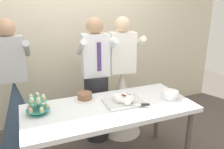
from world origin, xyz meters
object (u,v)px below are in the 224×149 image
dessert_table (110,113)px  person_groom (96,88)px  plate_stack (170,94)px  person_guest (17,106)px  cupcake_stand (37,105)px  person_bride (122,95)px  main_cake_tray (124,100)px  round_cake (85,97)px

dessert_table → person_groom: person_groom is taller
plate_stack → person_guest: person_guest is taller
cupcake_stand → person_bride: size_ratio=0.14×
main_cake_tray → person_guest: bearing=143.6°
cupcake_stand → person_bride: bearing=24.6°
dessert_table → round_cake: (-0.20, 0.27, 0.11)m
cupcake_stand → person_guest: bearing=107.1°
plate_stack → round_cake: plate_stack is taller
cupcake_stand → round_cake: cupcake_stand is taller
dessert_table → cupcake_stand: cupcake_stand is taller
main_cake_tray → person_guest: person_guest is taller
main_cake_tray → round_cake: bearing=145.4°
person_guest → round_cake: bearing=-37.3°
plate_stack → round_cake: size_ratio=0.80×
cupcake_stand → main_cake_tray: bearing=-6.9°
dessert_table → main_cake_tray: (0.17, 0.01, 0.12)m
person_groom → plate_stack: bearing=-46.4°
plate_stack → person_bride: bearing=111.7°
plate_stack → round_cake: 0.97m
person_bride → dessert_table: bearing=-123.8°
dessert_table → person_groom: size_ratio=1.08×
main_cake_tray → person_guest: (-1.11, 0.82, -0.24)m
person_bride → person_guest: (-1.37, 0.18, 0.00)m
main_cake_tray → person_groom: bearing=100.4°
round_cake → person_guest: size_ratio=0.14×
round_cake → dessert_table: bearing=-53.2°
dessert_table → person_guest: (-0.94, 0.83, -0.12)m
dessert_table → person_guest: person_guest is taller
main_cake_tray → plate_stack: bearing=-7.4°
round_cake → person_bride: size_ratio=0.14×
person_bride → person_guest: bearing=172.5°
person_groom → round_cake: bearing=-125.2°
cupcake_stand → person_bride: 1.30m
dessert_table → main_cake_tray: size_ratio=4.27×
main_cake_tray → person_groom: 0.64m
main_cake_tray → round_cake: size_ratio=1.76×
round_cake → person_groom: size_ratio=0.14×
plate_stack → person_guest: (-1.65, 0.89, -0.24)m
person_groom → person_bride: (0.38, 0.01, -0.16)m
person_guest → cupcake_stand: bearing=-72.9°
cupcake_stand → round_cake: (0.52, 0.15, -0.05)m
cupcake_stand → person_guest: person_guest is taller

